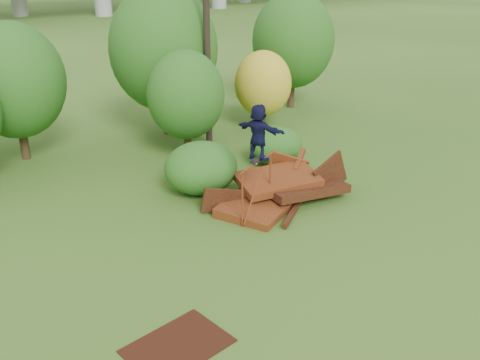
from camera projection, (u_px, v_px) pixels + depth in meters
ground at (302, 246)px, 15.59m from camera, size 240.00×240.00×0.00m
scrap_pile at (280, 190)px, 18.27m from camera, size 5.56×3.43×1.76m
grind_rail at (257, 179)px, 16.91m from camera, size 1.99×0.97×1.87m
skateboard at (258, 159)px, 16.70m from camera, size 0.77×0.50×0.08m
skater at (258, 132)px, 16.35m from camera, size 1.08×1.71×1.76m
flat_plate at (178, 346)px, 11.64m from camera, size 2.35×1.83×0.03m
tree_1 at (14, 81)px, 20.89m from camera, size 3.98×3.98×5.54m
tree_2 at (186, 95)px, 21.39m from camera, size 3.13×3.13×4.42m
tree_3 at (164, 49)px, 23.68m from camera, size 4.83×4.83×6.70m
tree_4 at (263, 84)px, 25.14m from camera, size 2.70×2.70×3.73m
tree_5 at (293, 41)px, 28.03m from camera, size 4.33×4.33×6.08m
shrub_left at (201, 168)px, 18.78m from camera, size 2.64×2.44×1.83m
shrub_right at (276, 146)px, 21.32m from camera, size 2.18×1.99×1.54m
utility_pole at (207, 32)px, 21.82m from camera, size 1.40×0.28×9.61m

